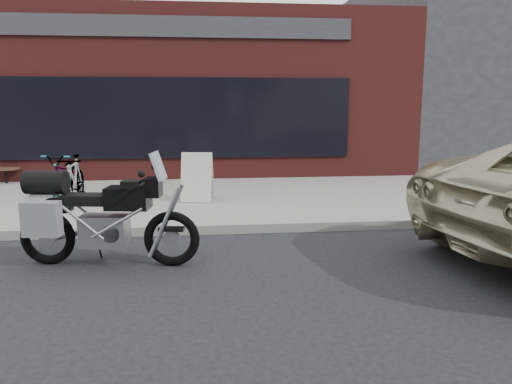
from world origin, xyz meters
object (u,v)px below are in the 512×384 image
bicycle_rear (74,179)px  cafe_table (5,169)px  sandwich_sign (197,177)px  motorcycle (96,217)px  bicycle_front (66,174)px

bicycle_rear → cafe_table: bicycle_rear is taller
bicycle_rear → sandwich_sign: (2.40, -0.09, 0.02)m
motorcycle → sandwich_sign: 3.70m
motorcycle → sandwich_sign: (1.27, 3.48, -0.01)m
motorcycle → cafe_table: (-3.37, 6.15, -0.14)m
motorcycle → sandwich_sign: motorcycle is taller
cafe_table → bicycle_rear: bearing=-49.2°
motorcycle → bicycle_rear: motorcycle is taller
motorcycle → bicycle_front: 4.68m
bicycle_front → sandwich_sign: bearing=-11.2°
sandwich_sign → cafe_table: bearing=158.7°
motorcycle → cafe_table: 7.02m
motorcycle → bicycle_front: size_ratio=1.39×
bicycle_front → sandwich_sign: size_ratio=1.75×
motorcycle → bicycle_rear: (-1.13, 3.56, -0.03)m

